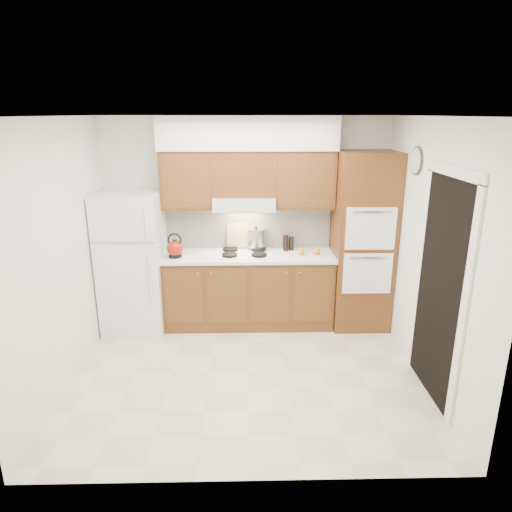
# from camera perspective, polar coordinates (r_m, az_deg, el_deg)

# --- Properties ---
(floor) EXTENTS (3.60, 3.60, 0.00)m
(floor) POSITION_cam_1_polar(r_m,az_deg,el_deg) (4.99, -1.10, -14.29)
(floor) COLOR beige
(floor) RESTS_ON ground
(ceiling) EXTENTS (3.60, 3.60, 0.00)m
(ceiling) POSITION_cam_1_polar(r_m,az_deg,el_deg) (4.25, -1.31, 17.09)
(ceiling) COLOR white
(ceiling) RESTS_ON wall_back
(wall_back) EXTENTS (3.60, 0.02, 2.60)m
(wall_back) POSITION_cam_1_polar(r_m,az_deg,el_deg) (5.90, -1.23, 4.45)
(wall_back) COLOR white
(wall_back) RESTS_ON floor
(wall_left) EXTENTS (0.02, 3.00, 2.60)m
(wall_left) POSITION_cam_1_polar(r_m,az_deg,el_deg) (4.80, -23.23, -0.05)
(wall_left) COLOR white
(wall_left) RESTS_ON floor
(wall_right) EXTENTS (0.02, 3.00, 2.60)m
(wall_right) POSITION_cam_1_polar(r_m,az_deg,el_deg) (4.80, 20.83, 0.23)
(wall_right) COLOR white
(wall_right) RESTS_ON floor
(fridge) EXTENTS (0.75, 0.72, 1.72)m
(fridge) POSITION_cam_1_polar(r_m,az_deg,el_deg) (5.84, -15.12, -0.78)
(fridge) COLOR white
(fridge) RESTS_ON floor
(base_cabinets) EXTENTS (2.11, 0.60, 0.90)m
(base_cabinets) POSITION_cam_1_polar(r_m,az_deg,el_deg) (5.86, -0.93, -4.34)
(base_cabinets) COLOR brown
(base_cabinets) RESTS_ON floor
(countertop) EXTENTS (2.13, 0.62, 0.04)m
(countertop) POSITION_cam_1_polar(r_m,az_deg,el_deg) (5.70, -0.95, 0.02)
(countertop) COLOR white
(countertop) RESTS_ON base_cabinets
(backsplash) EXTENTS (2.11, 0.03, 0.56)m
(backsplash) POSITION_cam_1_polar(r_m,az_deg,el_deg) (5.90, -0.98, 3.66)
(backsplash) COLOR white
(backsplash) RESTS_ON countertop
(oven_cabinet) EXTENTS (0.70, 0.65, 2.20)m
(oven_cabinet) POSITION_cam_1_polar(r_m,az_deg,el_deg) (5.81, 13.13, 1.76)
(oven_cabinet) COLOR brown
(oven_cabinet) RESTS_ON floor
(upper_cab_left) EXTENTS (0.63, 0.33, 0.70)m
(upper_cab_left) POSITION_cam_1_polar(r_m,az_deg,el_deg) (5.68, -8.60, 9.40)
(upper_cab_left) COLOR brown
(upper_cab_left) RESTS_ON wall_back
(upper_cab_right) EXTENTS (0.73, 0.33, 0.70)m
(upper_cab_right) POSITION_cam_1_polar(r_m,az_deg,el_deg) (5.68, 6.07, 9.50)
(upper_cab_right) COLOR brown
(upper_cab_right) RESTS_ON wall_back
(range_hood) EXTENTS (0.75, 0.45, 0.15)m
(range_hood) POSITION_cam_1_polar(r_m,az_deg,el_deg) (5.62, -1.50, 6.66)
(range_hood) COLOR silver
(range_hood) RESTS_ON wall_back
(upper_cab_over_hood) EXTENTS (0.75, 0.33, 0.55)m
(upper_cab_over_hood) POSITION_cam_1_polar(r_m,az_deg,el_deg) (5.63, -1.53, 10.28)
(upper_cab_over_hood) COLOR brown
(upper_cab_over_hood) RESTS_ON range_hood
(soffit) EXTENTS (2.13, 0.36, 0.40)m
(soffit) POSITION_cam_1_polar(r_m,az_deg,el_deg) (5.57, -1.04, 15.12)
(soffit) COLOR silver
(soffit) RESTS_ON wall_back
(cooktop) EXTENTS (0.74, 0.50, 0.01)m
(cooktop) POSITION_cam_1_polar(r_m,az_deg,el_deg) (5.71, -1.45, 0.32)
(cooktop) COLOR white
(cooktop) RESTS_ON countertop
(doorway) EXTENTS (0.02, 0.90, 2.10)m
(doorway) POSITION_cam_1_polar(r_m,az_deg,el_deg) (4.57, 21.94, -4.07)
(doorway) COLOR black
(doorway) RESTS_ON floor
(wall_clock) EXTENTS (0.02, 0.30, 0.30)m
(wall_clock) POSITION_cam_1_polar(r_m,az_deg,el_deg) (5.14, 19.45, 11.16)
(wall_clock) COLOR #3F3833
(wall_clock) RESTS_ON wall_right
(kettle) EXTENTS (0.24, 0.24, 0.20)m
(kettle) POSITION_cam_1_polar(r_m,az_deg,el_deg) (5.63, -10.10, 0.91)
(kettle) COLOR maroon
(kettle) RESTS_ON countertop
(cutting_board) EXTENTS (0.27, 0.09, 0.36)m
(cutting_board) POSITION_cam_1_polar(r_m,az_deg,el_deg) (5.89, -2.34, 2.81)
(cutting_board) COLOR tan
(cutting_board) RESTS_ON countertop
(stock_pot) EXTENTS (0.29, 0.29, 0.24)m
(stock_pot) POSITION_cam_1_polar(r_m,az_deg,el_deg) (5.85, 0.01, 2.22)
(stock_pot) COLOR #AEAEB3
(stock_pot) RESTS_ON cooktop
(condiment_a) EXTENTS (0.07, 0.07, 0.21)m
(condiment_a) POSITION_cam_1_polar(r_m,az_deg,el_deg) (5.82, 3.79, 1.64)
(condiment_a) COLOR black
(condiment_a) RESTS_ON countertop
(condiment_b) EXTENTS (0.06, 0.06, 0.19)m
(condiment_b) POSITION_cam_1_polar(r_m,az_deg,el_deg) (5.87, 3.67, 1.71)
(condiment_b) COLOR black
(condiment_b) RESTS_ON countertop
(condiment_c) EXTENTS (0.08, 0.08, 0.18)m
(condiment_c) POSITION_cam_1_polar(r_m,az_deg,el_deg) (5.87, 4.43, 1.60)
(condiment_c) COLOR black
(condiment_c) RESTS_ON countertop
(orange_near) EXTENTS (0.10, 0.10, 0.09)m
(orange_near) POSITION_cam_1_polar(r_m,az_deg,el_deg) (5.72, 7.57, 0.58)
(orange_near) COLOR #FF980D
(orange_near) RESTS_ON countertop
(orange_far) EXTENTS (0.09, 0.09, 0.09)m
(orange_far) POSITION_cam_1_polar(r_m,az_deg,el_deg) (5.69, 5.66, 0.58)
(orange_far) COLOR #FE9E0D
(orange_far) RESTS_ON countertop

